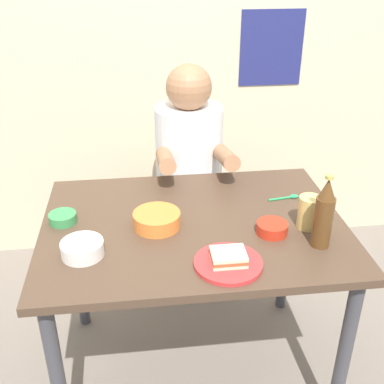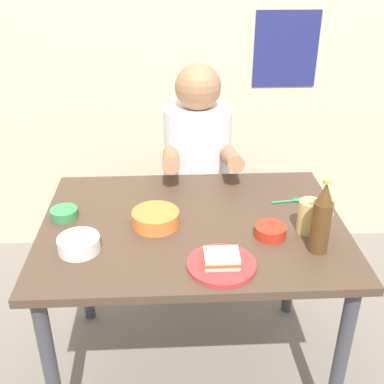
% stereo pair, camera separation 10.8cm
% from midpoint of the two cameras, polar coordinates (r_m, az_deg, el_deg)
% --- Properties ---
extents(ground_plane, '(6.00, 6.00, 0.00)m').
position_cam_midpoint_polar(ground_plane, '(2.22, -1.31, -20.15)').
color(ground_plane, slate).
extents(wall_back, '(4.40, 0.09, 2.60)m').
position_cam_midpoint_polar(wall_back, '(2.55, -4.14, 19.97)').
color(wall_back, beige).
rests_on(wall_back, ground).
extents(dining_table, '(1.10, 0.80, 0.74)m').
position_cam_midpoint_polar(dining_table, '(1.79, -1.53, -6.24)').
color(dining_table, '#4C3828').
rests_on(dining_table, ground).
extents(stool, '(0.34, 0.34, 0.45)m').
position_cam_midpoint_polar(stool, '(2.49, -1.57, -3.70)').
color(stool, '#4C4C51').
rests_on(stool, ground).
extents(person_seated, '(0.33, 0.56, 0.72)m').
position_cam_midpoint_polar(person_seated, '(2.28, -1.68, 5.08)').
color(person_seated, white).
rests_on(person_seated, stool).
extents(plate_orange, '(0.22, 0.22, 0.01)m').
position_cam_midpoint_polar(plate_orange, '(1.53, 2.31, -8.56)').
color(plate_orange, red).
rests_on(plate_orange, dining_table).
extents(sandwich, '(0.11, 0.09, 0.04)m').
position_cam_midpoint_polar(sandwich, '(1.51, 2.33, -7.80)').
color(sandwich, beige).
rests_on(sandwich, plate_orange).
extents(beer_mug, '(0.13, 0.08, 0.12)m').
position_cam_midpoint_polar(beer_mug, '(1.72, 12.19, -2.41)').
color(beer_mug, '#D1BC66').
rests_on(beer_mug, dining_table).
extents(beer_bottle, '(0.06, 0.06, 0.26)m').
position_cam_midpoint_polar(beer_bottle, '(1.60, 13.66, -2.68)').
color(beer_bottle, '#593819').
rests_on(beer_bottle, dining_table).
extents(rice_bowl_white, '(0.14, 0.14, 0.05)m').
position_cam_midpoint_polar(rice_bowl_white, '(1.61, -14.87, -6.52)').
color(rice_bowl_white, silver).
rests_on(rice_bowl_white, dining_table).
extents(dip_bowl_green, '(0.10, 0.10, 0.03)m').
position_cam_midpoint_polar(dip_bowl_green, '(1.81, -16.87, -2.97)').
color(dip_bowl_green, '#388C4C').
rests_on(dip_bowl_green, dining_table).
extents(sauce_bowl_chili, '(0.11, 0.11, 0.04)m').
position_cam_midpoint_polar(sauce_bowl_chili, '(1.69, 7.76, -4.28)').
color(sauce_bowl_chili, red).
rests_on(sauce_bowl_chili, dining_table).
extents(soup_bowl_orange, '(0.17, 0.17, 0.05)m').
position_cam_midpoint_polar(soup_bowl_orange, '(1.71, -6.03, -3.26)').
color(soup_bowl_orange, orange).
rests_on(soup_bowl_orange, dining_table).
extents(spoon, '(0.13, 0.03, 0.01)m').
position_cam_midpoint_polar(spoon, '(1.93, 9.97, -0.62)').
color(spoon, '#26A559').
rests_on(spoon, dining_table).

